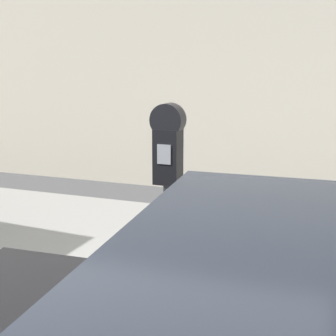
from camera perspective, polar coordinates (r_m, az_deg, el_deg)
sidewalk at (r=4.56m, az=3.07°, el=-11.24°), size 24.00×2.80×0.14m
parking_meter at (r=3.06m, az=-0.00°, el=-0.24°), size 0.21×0.15×1.53m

